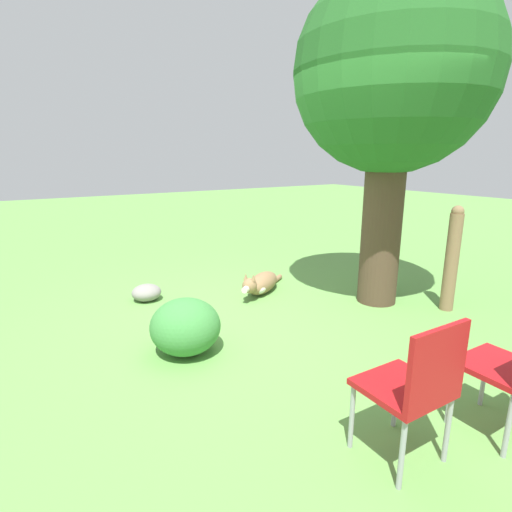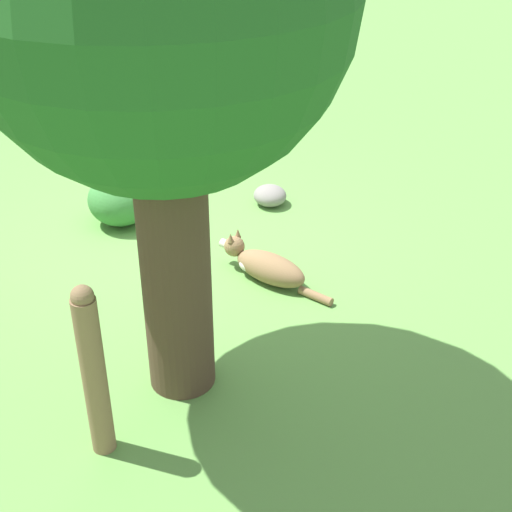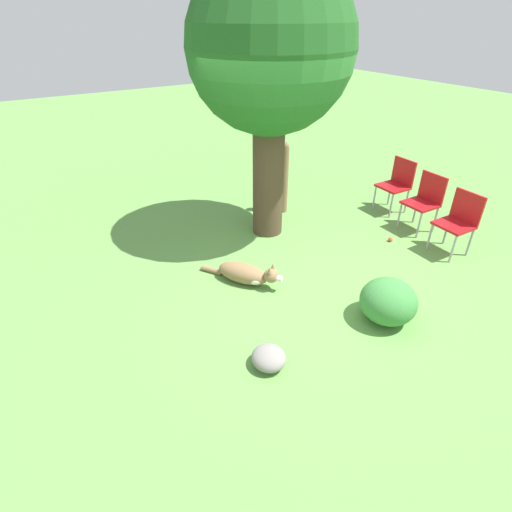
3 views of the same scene
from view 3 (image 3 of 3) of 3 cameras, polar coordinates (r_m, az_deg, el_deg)
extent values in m
plane|color=#609947|center=(5.24, 8.24, -2.80)|extent=(30.00, 30.00, 0.00)
cylinder|color=#4C3828|center=(5.84, 1.76, 12.18)|extent=(0.45, 0.45, 1.97)
sphere|color=#235B23|center=(5.51, 2.06, 27.69)|extent=(2.11, 2.11, 2.11)
ellipsoid|color=olive|center=(5.02, -1.89, -2.46)|extent=(0.60, 0.72, 0.25)
ellipsoid|color=silver|center=(4.96, 0.02, -3.09)|extent=(0.33, 0.33, 0.15)
sphere|color=olive|center=(4.84, 2.17, -2.82)|extent=(0.25, 0.25, 0.18)
cylinder|color=silver|center=(4.82, 3.30, -3.25)|extent=(0.11, 0.11, 0.08)
cone|color=olive|center=(4.82, 2.43, -1.47)|extent=(0.06, 0.06, 0.08)
cone|color=olive|center=(4.74, 1.96, -2.06)|extent=(0.06, 0.06, 0.08)
cylinder|color=olive|center=(5.26, -6.33, -2.02)|extent=(0.22, 0.29, 0.07)
cylinder|color=#846647|center=(6.68, 3.98, 10.70)|extent=(0.14, 0.14, 1.10)
sphere|color=#846647|center=(6.49, 4.17, 15.39)|extent=(0.13, 0.13, 0.13)
cube|color=#B21419|center=(6.09, 26.40, 3.97)|extent=(0.43, 0.45, 0.04)
cube|color=#B21419|center=(6.16, 27.96, 6.21)|extent=(0.05, 0.44, 0.42)
cylinder|color=#99999E|center=(5.97, 26.30, 0.90)|extent=(0.03, 0.03, 0.42)
cylinder|color=#99999E|center=(6.14, 23.54, 2.50)|extent=(0.03, 0.03, 0.42)
cylinder|color=#99999E|center=(6.25, 28.23, 1.74)|extent=(0.03, 0.03, 0.42)
cylinder|color=#99999E|center=(6.42, 25.54, 3.25)|extent=(0.03, 0.03, 0.42)
cube|color=#B21419|center=(6.57, 22.42, 6.87)|extent=(0.43, 0.45, 0.04)
cube|color=#B21419|center=(6.63, 23.90, 8.94)|extent=(0.05, 0.44, 0.42)
cylinder|color=#99999E|center=(6.42, 22.25, 4.09)|extent=(0.03, 0.03, 0.42)
cylinder|color=#99999E|center=(6.63, 19.79, 5.47)|extent=(0.03, 0.03, 0.42)
cylinder|color=#99999E|center=(6.69, 24.22, 4.74)|extent=(0.03, 0.03, 0.42)
cylinder|color=#99999E|center=(6.89, 21.81, 6.06)|extent=(0.03, 0.03, 0.42)
cube|color=#B21419|center=(7.08, 18.95, 9.34)|extent=(0.43, 0.45, 0.04)
cube|color=#B21419|center=(7.15, 20.35, 11.25)|extent=(0.05, 0.44, 0.42)
cylinder|color=#99999E|center=(6.93, 18.74, 6.81)|extent=(0.03, 0.03, 0.42)
cylinder|color=#99999E|center=(7.16, 16.55, 8.00)|extent=(0.03, 0.03, 0.42)
cylinder|color=#99999E|center=(7.19, 20.71, 7.33)|extent=(0.03, 0.03, 0.42)
cylinder|color=#99999E|center=(7.41, 18.54, 8.47)|extent=(0.03, 0.03, 0.42)
sphere|color=#E54C33|center=(6.26, 18.65, 2.27)|extent=(0.07, 0.07, 0.07)
ellipsoid|color=gray|center=(3.96, 1.84, -14.33)|extent=(0.33, 0.35, 0.20)
ellipsoid|color=#3D843D|center=(4.60, 18.38, -6.16)|extent=(0.62, 0.62, 0.49)
camera|label=1|loc=(6.28, 49.06, 9.58)|focal=28.00mm
camera|label=2|loc=(9.17, -8.54, 33.53)|focal=50.00mm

